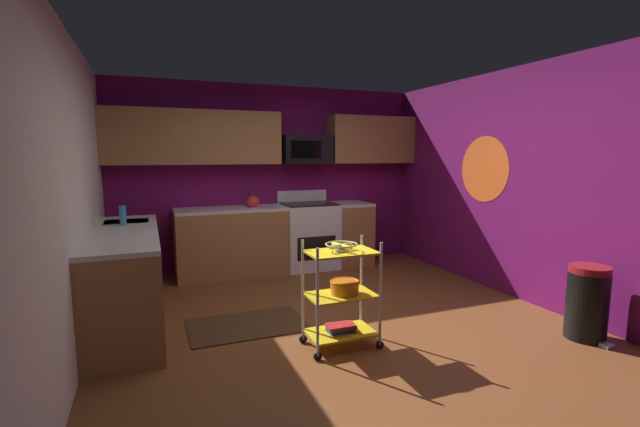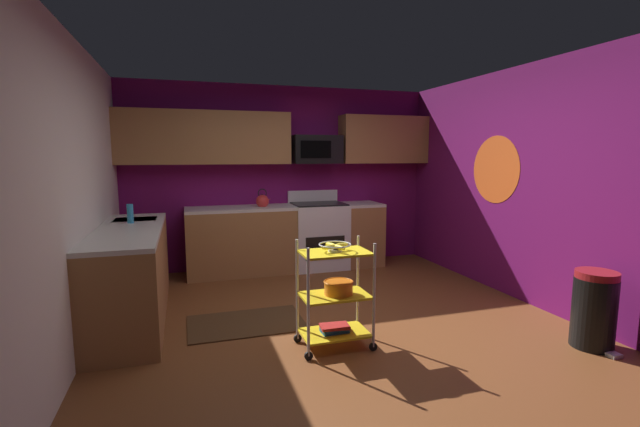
% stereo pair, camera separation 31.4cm
% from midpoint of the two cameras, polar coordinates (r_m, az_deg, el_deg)
% --- Properties ---
extents(floor, '(4.40, 4.80, 0.04)m').
position_cam_midpoint_polar(floor, '(4.36, 0.40, -14.47)').
color(floor, brown).
rests_on(floor, ground).
extents(wall_back, '(4.52, 0.06, 2.60)m').
position_cam_midpoint_polar(wall_back, '(6.36, -7.86, 4.72)').
color(wall_back, '#6B1156').
rests_on(wall_back, ground).
extents(wall_left, '(0.06, 4.80, 2.60)m').
position_cam_midpoint_polar(wall_left, '(3.82, -32.35, 1.62)').
color(wall_left, silver).
rests_on(wall_left, ground).
extents(wall_right, '(0.06, 4.80, 2.60)m').
position_cam_midpoint_polar(wall_right, '(5.30, 23.41, 3.57)').
color(wall_right, '#6B1156').
rests_on(wall_right, ground).
extents(wall_flower_decal, '(0.00, 0.81, 0.81)m').
position_cam_midpoint_polar(wall_flower_decal, '(5.68, 19.30, 5.52)').
color(wall_flower_decal, '#E5591E').
extents(counter_run, '(3.58, 2.73, 0.92)m').
position_cam_midpoint_polar(counter_run, '(5.41, -13.99, -4.91)').
color(counter_run, '#9E6B3D').
rests_on(counter_run, ground).
extents(oven_range, '(0.76, 0.65, 1.10)m').
position_cam_midpoint_polar(oven_range, '(6.27, -2.95, -2.83)').
color(oven_range, white).
rests_on(oven_range, ground).
extents(upper_cabinets, '(4.40, 0.33, 0.70)m').
position_cam_midpoint_polar(upper_cabinets, '(6.14, -8.45, 9.74)').
color(upper_cabinets, '#9E6B3D').
extents(microwave, '(0.70, 0.39, 0.40)m').
position_cam_midpoint_polar(microwave, '(6.27, -3.35, 8.40)').
color(microwave, black).
extents(rolling_cart, '(0.63, 0.37, 0.91)m').
position_cam_midpoint_polar(rolling_cart, '(3.72, 0.32, -10.67)').
color(rolling_cart, silver).
rests_on(rolling_cart, ground).
extents(fruit_bowl, '(0.27, 0.27, 0.07)m').
position_cam_midpoint_polar(fruit_bowl, '(3.61, 0.33, -4.28)').
color(fruit_bowl, silver).
rests_on(fruit_bowl, rolling_cart).
extents(mixing_bowl_large, '(0.25, 0.25, 0.11)m').
position_cam_midpoint_polar(mixing_bowl_large, '(3.71, 0.80, -9.64)').
color(mixing_bowl_large, orange).
rests_on(mixing_bowl_large, rolling_cart).
extents(book_stack, '(0.26, 0.17, 0.06)m').
position_cam_midpoint_polar(book_stack, '(3.82, 0.32, -14.82)').
color(book_stack, '#1E4C8C').
rests_on(book_stack, rolling_cart).
extents(kettle, '(0.21, 0.18, 0.26)m').
position_cam_midpoint_polar(kettle, '(5.99, -10.30, 1.57)').
color(kettle, red).
rests_on(kettle, counter_run).
extents(dish_soap_bottle, '(0.06, 0.06, 0.20)m').
position_cam_midpoint_polar(dish_soap_bottle, '(4.85, -26.21, -0.25)').
color(dish_soap_bottle, '#2D8CBF').
rests_on(dish_soap_bottle, counter_run).
extents(trash_can, '(0.34, 0.42, 0.66)m').
position_cam_midpoint_polar(trash_can, '(4.49, 29.99, -10.13)').
color(trash_can, black).
rests_on(trash_can, ground).
extents(floor_rug, '(1.10, 0.70, 0.01)m').
position_cam_midpoint_polar(floor_rug, '(4.37, -11.65, -14.20)').
color(floor_rug, '#472D19').
rests_on(floor_rug, ground).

